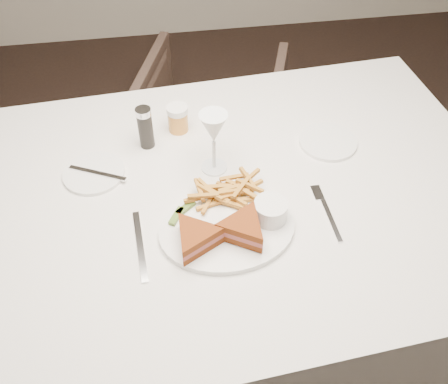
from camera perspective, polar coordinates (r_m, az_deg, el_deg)
name	(u,v)px	position (r m, az deg, el deg)	size (l,w,h in m)	color
table	(222,276)	(1.55, -0.29, -9.56)	(1.46, 0.98, 0.75)	silver
chair_far	(212,116)	(2.23, -1.38, 8.71)	(0.59, 0.55, 0.60)	#46332B
table_setting	(219,193)	(1.20, -0.63, -0.11)	(0.80, 0.59, 0.18)	white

